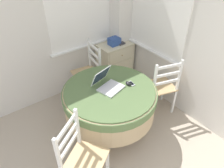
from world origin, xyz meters
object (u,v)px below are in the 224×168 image
at_px(laptop, 107,84).
at_px(computer_mouse, 128,83).
at_px(dining_chair_camera_near, 82,159).
at_px(round_dining_table, 110,100).
at_px(cell_phone, 131,84).
at_px(storage_box, 114,41).
at_px(dining_chair_near_back_window, 88,73).
at_px(corner_cabinet, 115,62).
at_px(book_on_cabinet, 119,42).
at_px(dining_chair_near_right_window, 161,87).

bearing_deg(laptop, computer_mouse, -26.54).
height_order(computer_mouse, dining_chair_camera_near, dining_chair_camera_near).
bearing_deg(round_dining_table, cell_phone, -14.41).
bearing_deg(laptop, storage_box, 48.66).
bearing_deg(dining_chair_near_back_window, cell_phone, -83.58).
xyz_separation_m(dining_chair_camera_near, corner_cabinet, (1.54, 1.46, -0.08)).
relative_size(laptop, book_on_cabinet, 1.91).
relative_size(dining_chair_camera_near, book_on_cabinet, 4.56).
height_order(round_dining_table, laptop, laptop).
relative_size(round_dining_table, corner_cabinet, 1.61).
bearing_deg(cell_phone, computer_mouse, 168.33).
height_order(cell_phone, book_on_cabinet, book_on_cabinet).
xyz_separation_m(computer_mouse, corner_cabinet, (0.58, 1.04, -0.39)).
height_order(computer_mouse, corner_cabinet, computer_mouse).
bearing_deg(computer_mouse, dining_chair_near_right_window, -5.15).
bearing_deg(book_on_cabinet, corner_cabinet, 166.30).
distance_m(laptop, corner_cabinet, 1.30).
xyz_separation_m(laptop, dining_chair_camera_near, (-0.72, -0.54, -0.33)).
relative_size(laptop, dining_chair_near_right_window, 0.42).
height_order(dining_chair_near_right_window, storage_box, dining_chair_near_right_window).
bearing_deg(dining_chair_near_back_window, dining_chair_near_right_window, -55.78).
bearing_deg(laptop, corner_cabinet, 48.14).
bearing_deg(corner_cabinet, cell_phone, -116.94).
xyz_separation_m(round_dining_table, storage_box, (0.79, 0.95, 0.25)).
bearing_deg(round_dining_table, dining_chair_near_right_window, -8.07).
distance_m(dining_chair_camera_near, corner_cabinet, 2.13).
distance_m(laptop, dining_chair_near_back_window, 0.88).
relative_size(computer_mouse, book_on_cabinet, 0.41).
bearing_deg(dining_chair_near_right_window, storage_box, 93.22).
bearing_deg(book_on_cabinet, computer_mouse, -122.51).
distance_m(round_dining_table, computer_mouse, 0.33).
bearing_deg(dining_chair_near_back_window, laptop, -103.13).
distance_m(dining_chair_near_right_window, dining_chair_camera_near, 1.61).
bearing_deg(storage_box, corner_cabinet, 34.34).
bearing_deg(book_on_cabinet, dining_chair_camera_near, -138.27).
relative_size(laptop, storage_box, 2.18).
bearing_deg(dining_chair_near_back_window, computer_mouse, -86.36).
relative_size(dining_chair_near_back_window, storage_box, 5.21).
relative_size(computer_mouse, dining_chair_near_right_window, 0.09).
height_order(dining_chair_near_right_window, dining_chair_camera_near, same).
distance_m(laptop, computer_mouse, 0.27).
relative_size(dining_chair_near_back_window, dining_chair_near_right_window, 1.00).
bearing_deg(dining_chair_camera_near, book_on_cabinet, 41.73).
relative_size(cell_phone, dining_chair_near_back_window, 0.12).
height_order(round_dining_table, storage_box, storage_box).
relative_size(dining_chair_near_back_window, dining_chair_camera_near, 1.00).
relative_size(cell_phone, dining_chair_near_right_window, 0.12).
height_order(laptop, corner_cabinet, laptop).
distance_m(corner_cabinet, book_on_cabinet, 0.39).
xyz_separation_m(dining_chair_near_back_window, corner_cabinet, (0.64, 0.12, -0.08)).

